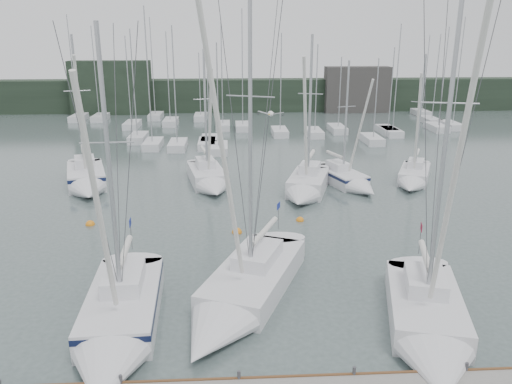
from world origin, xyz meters
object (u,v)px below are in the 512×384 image
buoy_c (90,225)px  sailboat_near_center (237,300)px  sailboat_mid_b (210,181)px  buoy_a (237,233)px  sailboat_mid_c (305,188)px  buoy_b (300,221)px  sailboat_mid_a (87,181)px  sailboat_mid_e (413,179)px  sailboat_mid_d (349,181)px  sailboat_near_right (430,330)px  sailboat_near_left (117,328)px

buoy_c → sailboat_near_center: bearing=-50.1°
sailboat_mid_b → buoy_a: sailboat_mid_b is taller
sailboat_mid_c → buoy_b: size_ratio=23.90×
sailboat_near_center → sailboat_mid_c: sailboat_near_center is taller
sailboat_mid_a → sailboat_mid_e: sailboat_mid_a is taller
sailboat_near_center → sailboat_mid_a: (-11.50, 19.04, 0.13)m
sailboat_mid_e → buoy_a: sailboat_mid_e is taller
sailboat_mid_e → buoy_a: 17.38m
sailboat_mid_c → buoy_c: (-14.73, -5.18, -0.63)m
sailboat_mid_a → buoy_a: (11.68, -9.88, -0.67)m
sailboat_near_center → sailboat_mid_d: sailboat_near_center is taller
sailboat_mid_b → sailboat_mid_d: 11.17m
sailboat_mid_a → buoy_b: 17.78m
sailboat_near_right → sailboat_mid_d: 21.27m
sailboat_mid_a → buoy_b: bearing=-43.4°
buoy_b → sailboat_mid_c: bearing=77.6°
sailboat_near_center → sailboat_mid_e: bearing=74.4°
sailboat_near_left → sailboat_mid_d: (14.11, 20.35, -0.07)m
sailboat_mid_a → sailboat_mid_e: (26.19, -0.32, -0.16)m
sailboat_near_right → sailboat_mid_a: sailboat_near_right is taller
buoy_a → buoy_b: 4.58m
sailboat_mid_d → sailboat_mid_e: size_ratio=0.96×
buoy_a → buoy_c: 9.59m
sailboat_near_left → sailboat_near_center: bearing=19.4°
sailboat_mid_c → buoy_b: sailboat_mid_c is taller
sailboat_mid_a → sailboat_near_left: bearing=-88.9°
sailboat_near_center → sailboat_mid_b: sailboat_near_center is taller
sailboat_mid_b → buoy_b: sailboat_mid_b is taller
sailboat_near_right → sailboat_mid_b: (-9.37, 21.66, 0.02)m
sailboat_near_center → sailboat_mid_c: 17.11m
sailboat_near_center → buoy_a: bearing=111.4°
sailboat_mid_a → sailboat_mid_e: size_ratio=1.15×
buoy_a → sailboat_mid_a: bearing=139.8°
sailboat_near_left → sailboat_mid_e: sailboat_near_left is taller
sailboat_near_center → buoy_b: bearing=90.9°
sailboat_mid_b → buoy_b: bearing=-62.8°
sailboat_mid_a → buoy_b: sailboat_mid_a is taller
sailboat_mid_a → sailboat_mid_b: 9.68m
sailboat_near_center → sailboat_near_right: sailboat_near_right is taller
sailboat_mid_d → buoy_b: 8.88m
sailboat_mid_a → sailboat_mid_c: (16.99, -2.83, -0.04)m
buoy_c → buoy_a: bearing=-11.2°
sailboat_near_right → sailboat_mid_a: 29.00m
sailboat_mid_a → buoy_c: bearing=-90.9°
buoy_b → sailboat_near_center: bearing=-111.5°
sailboat_near_left → sailboat_mid_d: 24.76m
sailboat_mid_c → sailboat_mid_d: size_ratio=1.19×
buoy_b → sailboat_mid_d: bearing=55.8°
sailboat_mid_c → sailboat_mid_d: 4.42m
sailboat_mid_a → buoy_c: sailboat_mid_a is taller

